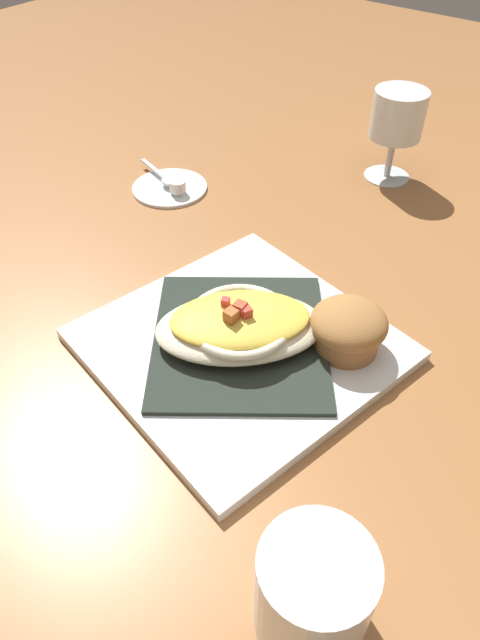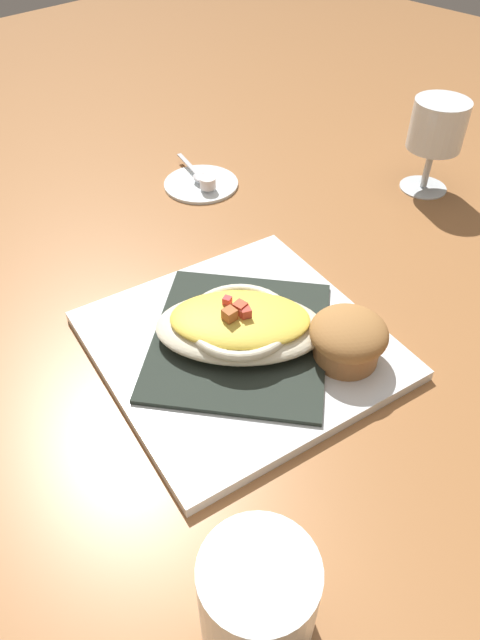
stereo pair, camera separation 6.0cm
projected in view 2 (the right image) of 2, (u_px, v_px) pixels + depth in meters
The scene contains 10 objects.
ground_plane at pixel (240, 349), 0.63m from camera, with size 2.60×2.60×0.00m, color #9F673A.
square_plate at pixel (240, 345), 0.62m from camera, with size 0.29×0.29×0.01m, color white.
folded_napkin at pixel (240, 339), 0.62m from camera, with size 0.18×0.20×0.01m, color #272F29.
gratin_dish at pixel (240, 324), 0.60m from camera, with size 0.20×0.20×0.05m.
muffin at pixel (348, 338), 0.58m from camera, with size 0.08×0.08×0.05m.
coffee_mug at pixel (257, 604), 0.39m from camera, with size 0.09×0.10×0.09m.
stemmed_glass at pixel (437, 130), 0.81m from camera, with size 0.08×0.08×0.13m.
creamer_saucer at pixel (201, 183), 0.88m from camera, with size 0.11×0.11×0.01m, color white.
spoon at pixel (198, 175), 0.88m from camera, with size 0.10×0.04×0.01m.
creamer_cup_0 at pixel (208, 183), 0.85m from camera, with size 0.02×0.02×0.02m, color white.
Camera 2 is at (0.31, -0.30, 0.45)m, focal length 32.40 mm.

